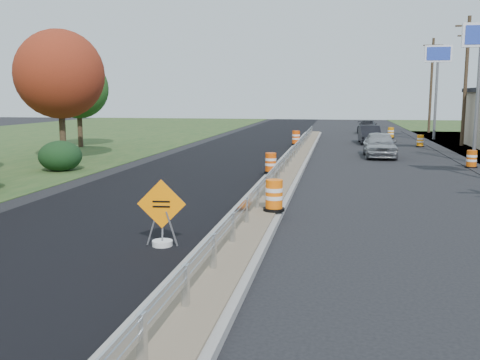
% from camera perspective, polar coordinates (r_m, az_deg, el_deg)
% --- Properties ---
extents(ground, '(140.00, 140.00, 0.00)m').
position_cam_1_polar(ground, '(18.58, 2.81, -2.40)').
color(ground, black).
rests_on(ground, ground).
extents(milled_overlay, '(7.20, 120.00, 0.01)m').
position_cam_1_polar(milled_overlay, '(29.10, -3.20, 1.71)').
color(milled_overlay, black).
rests_on(milled_overlay, ground).
extents(median, '(1.60, 55.00, 0.23)m').
position_cam_1_polar(median, '(26.41, 5.10, 1.18)').
color(median, gray).
rests_on(median, ground).
extents(guardrail, '(0.10, 46.15, 0.72)m').
position_cam_1_polar(guardrail, '(27.32, 5.31, 2.74)').
color(guardrail, silver).
rests_on(guardrail, median).
extents(pylon_sign_north, '(2.20, 0.30, 7.90)m').
position_cam_1_polar(pylon_sign_north, '(48.83, 20.35, 11.67)').
color(pylon_sign_north, slate).
rests_on(pylon_sign_north, ground).
extents(utility_pole_nmid, '(1.90, 0.26, 9.40)m').
position_cam_1_polar(utility_pole_nmid, '(43.06, 22.94, 9.92)').
color(utility_pole_nmid, '#473523').
rests_on(utility_pole_nmid, ground).
extents(utility_pole_north, '(1.90, 0.26, 9.40)m').
position_cam_1_polar(utility_pole_north, '(57.80, 19.72, 9.65)').
color(utility_pole_north, '#473523').
rests_on(utility_pole_north, ground).
extents(hedge_north, '(2.09, 2.09, 1.52)m').
position_cam_1_polar(hedge_north, '(27.68, -18.63, 2.46)').
color(hedge_north, black).
rests_on(hedge_north, ground).
extents(tree_near_red, '(4.95, 4.95, 7.35)m').
position_cam_1_polar(tree_near_red, '(32.02, -18.68, 10.62)').
color(tree_near_red, '#473523').
rests_on(tree_near_red, ground).
extents(tree_near_back, '(4.29, 4.29, 6.37)m').
position_cam_1_polar(tree_near_back, '(40.48, -16.87, 9.32)').
color(tree_near_back, '#473523').
rests_on(tree_near_back, ground).
extents(caution_sign, '(1.20, 0.50, 1.66)m').
position_cam_1_polar(caution_sign, '(13.23, -8.31, -5.24)').
color(caution_sign, white).
rests_on(caution_sign, ground).
extents(barrel_median_near, '(0.64, 0.64, 0.95)m').
position_cam_1_polar(barrel_median_near, '(16.06, 3.65, -1.70)').
color(barrel_median_near, black).
rests_on(barrel_median_near, median).
extents(barrel_median_mid, '(0.62, 0.62, 0.91)m').
position_cam_1_polar(barrel_median_mid, '(24.07, 3.29, 1.79)').
color(barrel_median_mid, black).
rests_on(barrel_median_mid, median).
extents(barrel_median_far, '(0.68, 0.68, 1.00)m').
position_cam_1_polar(barrel_median_far, '(38.58, 5.99, 4.48)').
color(barrel_median_far, black).
rests_on(barrel_median_far, median).
extents(barrel_shoulder_near, '(0.62, 0.62, 0.91)m').
position_cam_1_polar(barrel_shoulder_near, '(29.96, 23.47, 2.02)').
color(barrel_shoulder_near, black).
rests_on(barrel_shoulder_near, ground).
extents(barrel_shoulder_mid, '(0.59, 0.59, 0.87)m').
position_cam_1_polar(barrel_shoulder_mid, '(41.41, 18.66, 3.95)').
color(barrel_shoulder_mid, black).
rests_on(barrel_shoulder_mid, ground).
extents(barrel_shoulder_far, '(0.66, 0.66, 0.96)m').
position_cam_1_polar(barrel_shoulder_far, '(49.19, 15.78, 4.84)').
color(barrel_shoulder_far, black).
rests_on(barrel_shoulder_far, ground).
extents(car_silver, '(1.91, 4.60, 1.56)m').
position_cam_1_polar(car_silver, '(33.52, 14.67, 3.70)').
color(car_silver, '#A7A8AC').
rests_on(car_silver, ground).
extents(car_dark_mid, '(1.68, 4.37, 1.42)m').
position_cam_1_polar(car_dark_mid, '(43.11, 13.66, 4.74)').
color(car_dark_mid, black).
rests_on(car_dark_mid, ground).
extents(car_dark_far, '(2.39, 4.67, 1.30)m').
position_cam_1_polar(car_dark_far, '(55.96, 13.45, 5.57)').
color(car_dark_far, black).
rests_on(car_dark_far, ground).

